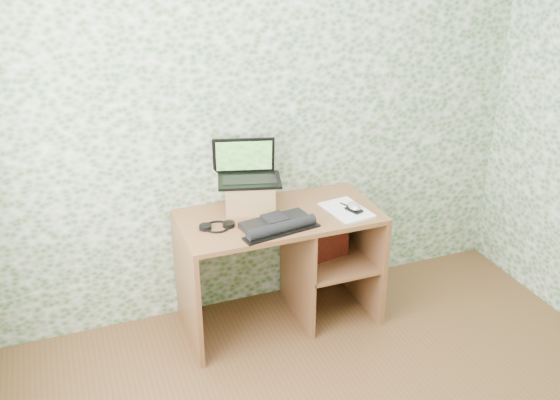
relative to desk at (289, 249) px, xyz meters
name	(u,v)px	position (x,y,z in m)	size (l,w,h in m)	color
wall_back	(261,112)	(-0.08, 0.28, 0.82)	(3.50, 3.50, 0.00)	white
desk	(289,249)	(0.00, 0.00, 0.00)	(1.20, 0.60, 0.75)	brown
riser	(250,195)	(-0.22, 0.12, 0.36)	(0.30, 0.25, 0.18)	#996E44
laptop	(247,170)	(-0.22, 0.16, 0.50)	(0.43, 0.35, 0.25)	black
keyboard	(278,225)	(-0.15, -0.19, 0.29)	(0.47, 0.30, 0.06)	black
headphones	(217,226)	(-0.47, -0.06, 0.28)	(0.21, 0.16, 0.03)	black
notepad	(346,210)	(0.32, -0.13, 0.28)	(0.22, 0.32, 0.01)	white
mouse	(354,208)	(0.35, -0.16, 0.30)	(0.07, 0.11, 0.04)	silver
pen	(349,206)	(0.35, -0.11, 0.29)	(0.01, 0.01, 0.15)	black
red_box	(329,236)	(0.26, -0.03, 0.06)	(0.25, 0.08, 0.30)	maroon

